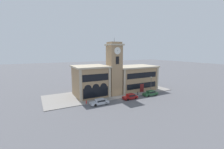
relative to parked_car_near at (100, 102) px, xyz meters
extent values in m
plane|color=#56565B|center=(7.41, 1.50, -0.74)|extent=(300.00, 300.00, 0.00)
cube|color=gray|center=(7.41, 8.09, -0.66)|extent=(40.74, 13.19, 0.15)
cube|color=#9E7F5B|center=(7.41, 5.87, 6.79)|extent=(3.76, 3.76, 15.05)
cube|color=tan|center=(7.41, 5.87, 14.54)|extent=(4.46, 4.46, 0.45)
cube|color=#9E7F5B|center=(7.41, 5.87, 15.06)|extent=(3.46, 3.46, 0.60)
cylinder|color=#4C4C51|center=(7.41, 5.87, 15.96)|extent=(0.10, 0.10, 1.20)
cylinder|color=silver|center=(7.41, 3.94, 12.79)|extent=(2.05, 0.10, 2.05)
cylinder|color=black|center=(7.41, 3.87, 12.79)|extent=(0.16, 0.04, 0.16)
cylinder|color=silver|center=(9.34, 5.87, 12.79)|extent=(0.10, 2.05, 2.05)
cylinder|color=black|center=(9.41, 5.87, 12.79)|extent=(0.04, 0.16, 0.16)
cube|color=black|center=(7.41, 3.95, 10.06)|extent=(1.05, 0.10, 2.20)
cube|color=#9E7F5B|center=(0.61, 8.34, 3.62)|extent=(9.22, 8.70, 8.70)
cube|color=tan|center=(0.61, 8.34, 8.19)|extent=(9.92, 9.40, 0.45)
cube|color=tan|center=(-3.64, 3.93, 3.62)|extent=(0.70, 0.16, 8.70)
cube|color=tan|center=(4.87, 3.93, 3.62)|extent=(0.70, 0.16, 8.70)
cube|color=black|center=(0.61, 3.95, 5.53)|extent=(7.56, 0.10, 1.91)
cube|color=black|center=(0.61, 3.95, 1.35)|extent=(7.38, 0.10, 2.78)
cylinder|color=black|center=(-1.69, 3.94, 2.75)|extent=(2.03, 0.06, 2.03)
cylinder|color=black|center=(0.61, 3.94, 2.75)|extent=(2.03, 0.06, 2.03)
cylinder|color=black|center=(2.92, 3.94, 2.75)|extent=(2.03, 0.06, 2.03)
cube|color=#9E7F5B|center=(16.68, 8.34, 3.22)|extent=(14.19, 8.70, 7.90)
cube|color=tan|center=(16.68, 8.34, 7.39)|extent=(14.89, 9.40, 0.45)
cube|color=tan|center=(9.94, 3.93, 3.22)|extent=(0.70, 0.16, 7.90)
cube|color=tan|center=(23.43, 3.93, 3.22)|extent=(0.70, 0.16, 7.90)
cube|color=black|center=(16.68, 3.95, 4.96)|extent=(11.63, 0.10, 1.74)
cube|color=maroon|center=(16.68, 3.94, 0.69)|extent=(1.50, 0.12, 2.85)
cube|color=black|center=(16.68, 3.95, 1.54)|extent=(11.63, 0.10, 1.77)
cube|color=#B2B7C1|center=(-0.07, 0.00, -0.22)|extent=(4.71, 1.97, 0.65)
cube|color=#B2B7C1|center=(0.12, 0.00, 0.38)|extent=(2.27, 1.74, 0.56)
cube|color=black|center=(0.12, 0.00, 0.38)|extent=(2.18, 1.78, 0.42)
cylinder|color=black|center=(-1.51, -0.86, -0.38)|extent=(0.71, 0.23, 0.71)
cylinder|color=black|center=(-1.54, 0.81, -0.38)|extent=(0.71, 0.23, 0.71)
cylinder|color=black|center=(1.39, -0.82, -0.38)|extent=(0.71, 0.23, 0.71)
cylinder|color=black|center=(1.37, 0.86, -0.38)|extent=(0.71, 0.23, 0.71)
cube|color=maroon|center=(9.32, 0.00, -0.23)|extent=(4.30, 1.92, 0.68)
cube|color=maroon|center=(9.50, 0.00, 0.40)|extent=(2.08, 1.70, 0.58)
cube|color=black|center=(9.50, 0.00, 0.40)|extent=(2.00, 1.74, 0.44)
cylinder|color=black|center=(8.01, -0.84, -0.42)|extent=(0.63, 0.23, 0.63)
cylinder|color=black|center=(7.99, 0.80, -0.42)|extent=(0.63, 0.23, 0.63)
cylinder|color=black|center=(10.66, -0.80, -0.42)|extent=(0.63, 0.23, 0.63)
cylinder|color=black|center=(10.64, 0.84, -0.42)|extent=(0.63, 0.23, 0.63)
cube|color=#285633|center=(16.81, 0.00, -0.19)|extent=(4.83, 1.86, 0.72)
cube|color=#285633|center=(17.00, 0.00, 0.45)|extent=(2.33, 1.64, 0.56)
cube|color=black|center=(17.00, 0.00, 0.45)|extent=(2.24, 1.68, 0.42)
cylinder|color=black|center=(15.33, -0.81, -0.40)|extent=(0.67, 0.23, 0.67)
cylinder|color=black|center=(15.31, 0.76, -0.40)|extent=(0.67, 0.23, 0.67)
cylinder|color=black|center=(18.31, -0.76, -0.40)|extent=(0.67, 0.23, 0.67)
cylinder|color=black|center=(18.29, 0.80, -0.40)|extent=(0.67, 0.23, 0.67)
cylinder|color=#4C4C51|center=(18.65, 1.88, 1.87)|extent=(0.12, 0.12, 4.92)
sphere|color=silver|center=(18.65, 1.88, 4.51)|extent=(0.36, 0.36, 0.36)
cylinder|color=black|center=(13.42, 1.84, -0.14)|extent=(0.18, 0.18, 0.90)
sphere|color=black|center=(13.42, 1.84, 0.40)|extent=(0.16, 0.16, 0.16)
cylinder|color=red|center=(-2.91, 1.85, -0.24)|extent=(0.22, 0.22, 0.70)
sphere|color=red|center=(-2.91, 1.85, 0.19)|extent=(0.19, 0.19, 0.19)
camera|label=1|loc=(-14.24, -33.66, 12.73)|focal=24.00mm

